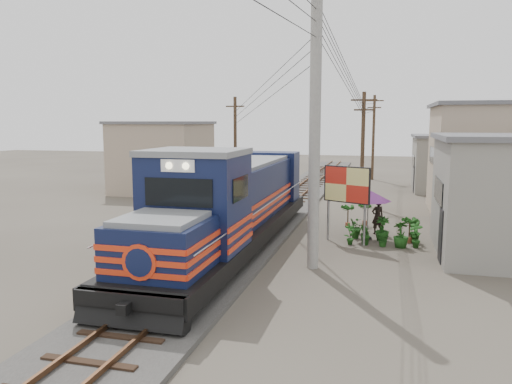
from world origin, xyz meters
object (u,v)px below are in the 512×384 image
(locomotive, at_px, (232,207))
(market_umbrella, at_px, (368,196))
(billboard, at_px, (347,187))
(vendor, at_px, (378,217))

(locomotive, bearing_deg, market_umbrella, 34.07)
(billboard, bearing_deg, locomotive, -125.32)
(locomotive, height_order, billboard, locomotive)
(market_umbrella, bearing_deg, locomotive, -145.93)
(billboard, xyz_separation_m, market_umbrella, (0.88, 0.99, -0.49))
(market_umbrella, bearing_deg, billboard, -131.38)
(billboard, relative_size, vendor, 2.04)
(billboard, bearing_deg, market_umbrella, 73.03)
(market_umbrella, relative_size, vendor, 1.37)
(locomotive, relative_size, billboard, 5.09)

